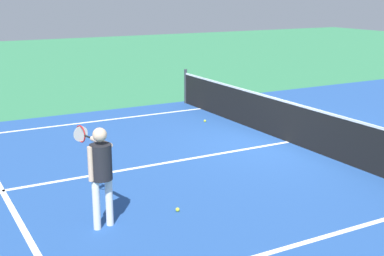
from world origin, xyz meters
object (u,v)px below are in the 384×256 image
player_near (100,166)px  tennis_ball_mid_court (178,210)px  net (289,122)px  tennis_ball_near_net (205,121)px

player_near → tennis_ball_mid_court: player_near is taller
net → player_near: (2.23, -5.33, 0.45)m
player_near → net: bearing=112.7°
player_near → tennis_ball_near_net: size_ratio=23.19×
tennis_ball_near_net → player_near: bearing=-43.6°
tennis_ball_near_net → tennis_ball_mid_court: (4.90, -3.38, 0.00)m
player_near → tennis_ball_mid_court: 1.53m
net → tennis_ball_near_net: size_ratio=154.35×
player_near → tennis_ball_near_net: 6.74m
net → player_near: player_near is taller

